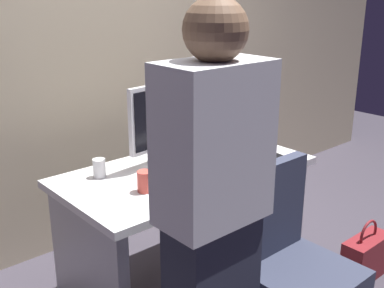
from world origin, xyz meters
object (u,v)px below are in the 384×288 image
object	(u,v)px
mouse	(230,161)
cell_phone	(276,156)
handbag	(365,257)
keyboard	(189,176)
book_stack	(225,134)
office_chair	(291,277)
cup_by_monitor	(99,168)
monitor	(168,118)
desk	(186,205)
cup_near_keyboard	(145,181)
person_at_desk	(213,221)

from	to	relation	value
mouse	cell_phone	world-z (taller)	mouse
handbag	keyboard	bearing A→B (deg)	149.32
keyboard	mouse	bearing A→B (deg)	2.87
book_stack	cell_phone	xyz separation A→B (m)	(0.09, -0.33, -0.07)
office_chair	cup_by_monitor	distance (m)	1.09
office_chair	cell_phone	distance (m)	0.84
monitor	mouse	size ratio (longest dim) A/B	5.40
book_stack	cell_phone	size ratio (longest dim) A/B	1.53
monitor	cell_phone	xyz separation A→B (m)	(0.53, -0.34, -0.25)
monitor	cell_phone	distance (m)	0.68
cup_by_monitor	mouse	bearing A→B (deg)	-25.53
mouse	cell_phone	distance (m)	0.31
cell_phone	mouse	bearing A→B (deg)	167.06
keyboard	book_stack	size ratio (longest dim) A/B	1.95
book_stack	monitor	bearing A→B (deg)	178.64
mouse	desk	bearing A→B (deg)	152.96
desk	mouse	xyz separation A→B (m)	(0.22, -0.11, 0.24)
cup_near_keyboard	cup_by_monitor	size ratio (longest dim) A/B	1.05
cup_near_keyboard	cup_by_monitor	xyz separation A→B (m)	(-0.07, 0.31, -0.00)
mouse	keyboard	bearing A→B (deg)	-179.14
mouse	cell_phone	size ratio (longest dim) A/B	0.69
person_at_desk	cup_by_monitor	bearing A→B (deg)	86.73
person_at_desk	cup_near_keyboard	xyz separation A→B (m)	(0.12, 0.60, -0.07)
cell_phone	office_chair	bearing A→B (deg)	-130.40
office_chair	book_stack	xyz separation A→B (m)	(0.46, 0.89, 0.37)
mouse	cup_by_monitor	distance (m)	0.72
desk	cup_by_monitor	size ratio (longest dim) A/B	13.96
mouse	cup_by_monitor	xyz separation A→B (m)	(-0.65, 0.31, 0.03)
person_at_desk	cell_phone	xyz separation A→B (m)	(0.99, 0.51, -0.11)
office_chair	mouse	distance (m)	0.76
office_chair	monitor	distance (m)	1.06
monitor	handbag	size ratio (longest dim) A/B	1.43
mouse	cup_near_keyboard	size ratio (longest dim) A/B	0.97
desk	mouse	world-z (taller)	mouse
office_chair	keyboard	bearing A→B (deg)	94.62
cell_phone	handbag	world-z (taller)	cell_phone
cup_by_monitor	keyboard	bearing A→B (deg)	-42.66
mouse	person_at_desk	bearing A→B (deg)	-139.50
book_stack	cell_phone	bearing A→B (deg)	-75.52
person_at_desk	cell_phone	world-z (taller)	person_at_desk
cell_phone	keyboard	bearing A→B (deg)	175.95
cup_by_monitor	office_chair	bearing A→B (deg)	-67.73
person_at_desk	desk	bearing A→B (deg)	56.21
cup_near_keyboard	book_stack	bearing A→B (deg)	17.00
cup_by_monitor	book_stack	distance (m)	0.86
book_stack	handbag	world-z (taller)	book_stack
person_at_desk	book_stack	bearing A→B (deg)	42.82
desk	cup_by_monitor	world-z (taller)	cup_by_monitor
cell_phone	desk	bearing A→B (deg)	162.51
monitor	cup_by_monitor	distance (m)	0.47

